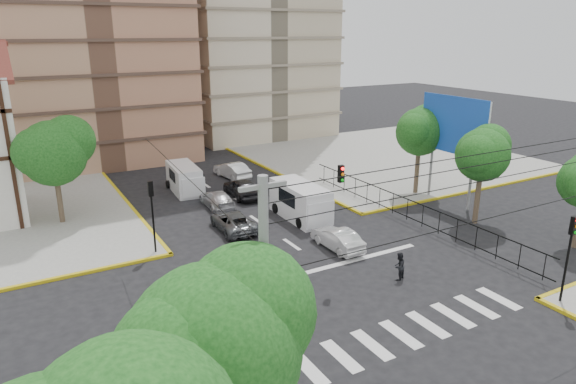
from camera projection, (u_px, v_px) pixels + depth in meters
ground at (338, 276)px, 27.96m from camera, size 160.00×160.00×0.00m
sidewalk_ne at (385, 157)px, 53.95m from camera, size 26.00×26.00×0.15m
crosswalk_stripes at (414, 329)px, 22.98m from camera, size 12.00×2.40×0.01m
stop_line at (325, 268)px, 28.95m from camera, size 13.00×0.40×0.01m
park_fence at (406, 222)px, 35.93m from camera, size 0.10×22.50×1.66m
billboard at (454, 127)px, 37.94m from camera, size 0.36×6.20×8.10m
tree_sw_near at (216, 342)px, 12.96m from camera, size 5.63×4.60×7.57m
tree_park_a at (483, 152)px, 34.29m from camera, size 4.41×3.60×6.83m
tree_park_c at (421, 129)px, 40.47m from camera, size 4.65×3.80×7.25m
tree_tudor at (54, 150)px, 34.06m from camera, size 5.39×4.40×7.43m
traffic_light_se at (570, 245)px, 24.23m from camera, size 0.28×0.22×4.40m
traffic_light_nw at (152, 205)px, 29.81m from camera, size 0.28×0.22×4.40m
traffic_light_hanging at (366, 182)px, 24.50m from camera, size 18.00×9.12×0.92m
utility_pole_sw at (265, 321)px, 14.82m from camera, size 1.40×0.28×9.00m
van_right_lane at (302, 203)px, 36.07m from camera, size 2.30×5.53×2.48m
van_left_lane at (185, 180)px, 42.18m from camera, size 2.34×5.10×2.23m
car_silver_front_left at (274, 263)px, 28.05m from camera, size 1.69×3.96×1.33m
car_white_front_right at (337, 239)px, 31.29m from camera, size 1.43×4.02×1.32m
car_grey_mid_left at (233, 221)px, 34.19m from camera, size 2.35×4.67×1.27m
car_silver_rear_left at (217, 199)px, 38.71m from camera, size 2.00×4.44×1.26m
car_darkgrey_mid_right at (242, 188)px, 41.03m from camera, size 1.97×4.59×1.54m
car_white_rear_right at (232, 170)px, 46.39m from camera, size 2.06×4.58×1.46m
pedestrian_crosswalk at (399, 266)px, 27.39m from camera, size 0.92×0.83×1.54m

